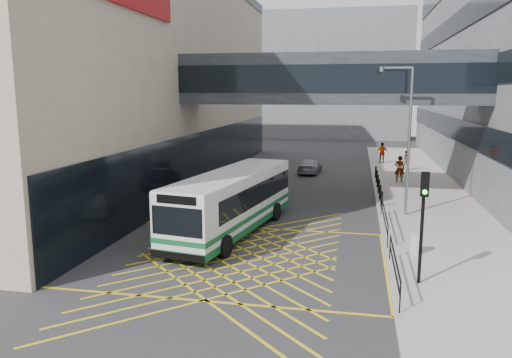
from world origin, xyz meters
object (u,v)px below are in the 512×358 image
Objects in this scene: bus at (233,200)px; car_silver at (310,166)px; traffic_light at (423,212)px; street_lamp at (406,132)px; litter_bin at (416,244)px; car_white at (213,209)px; pedestrian_c at (382,153)px; car_dark at (240,181)px; pedestrian_a at (399,169)px; pedestrian_b at (407,161)px.

car_silver is (1.99, 18.58, -0.96)m from bus.
street_lamp is at bearing 90.90° from traffic_light.
traffic_light reaches higher than car_silver.
litter_bin is at bearing -4.70° from bus.
car_white is (-1.57, 1.99, -0.94)m from bus.
street_lamp is at bearing 92.84° from pedestrian_c.
street_lamp is at bearing 155.71° from car_dark.
pedestrian_a is (10.49, 12.84, 0.50)m from car_white.
traffic_light reaches higher than pedestrian_b.
pedestrian_b is 4.47m from pedestrian_c.
car_dark is 1.15× the size of car_silver.
car_dark reaches higher than car_silver.
bus is 8.62m from litter_bin.
pedestrian_b is 0.87× the size of pedestrian_c.
car_dark is at bearing 69.11° from car_silver.
pedestrian_c is at bearing -130.76° from car_silver.
street_lamp is (6.32, -13.88, 4.03)m from car_silver.
street_lamp is at bearing -146.74° from car_white.
pedestrian_b is at bearing -160.95° from car_silver.
pedestrian_a reaches higher than pedestrian_c.
pedestrian_c is at bearing 117.10° from pedestrian_b.
bus reaches higher than pedestrian_a.
pedestrian_b is (11.56, 18.76, 0.35)m from car_white.
car_silver is 8.78m from pedestrian_c.
traffic_light is 26.42m from pedestrian_b.
traffic_light reaches higher than litter_bin.
litter_bin is 26.94m from pedestrian_c.
street_lamp is 4.01× the size of pedestrian_a.
car_dark reaches higher than car_white.
car_white is 0.88× the size of car_dark.
car_silver is 15.77m from street_lamp.
car_silver is at bearing -84.16° from car_white.
car_dark is at bearing -69.06° from car_white.
pedestrian_c is at bearing 90.33° from litter_bin.
pedestrian_c is (-0.15, 26.93, 0.54)m from litter_bin.
street_lamp is (0.26, 10.23, 1.91)m from traffic_light.
car_dark is at bearing 110.89° from bus.
bus is at bearing -149.78° from street_lamp.
pedestrian_c reaches higher than pedestrian_b.
bus is 2.35× the size of car_dark.
car_dark is 2.75× the size of pedestrian_b.
pedestrian_b is at bearing 85.76° from litter_bin.
car_silver is at bearing -162.15° from pedestrian_b.
pedestrian_a is (0.87, 20.36, -1.60)m from traffic_light.
traffic_light is 20.45m from pedestrian_a.
pedestrian_b is (8.00, 2.18, 0.37)m from car_silver.
car_silver is 1.01× the size of traffic_light.
bus is 18.71m from car_silver.
traffic_light is at bearing -24.91° from bus.
pedestrian_c is (-0.78, 9.99, -0.02)m from pedestrian_a.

